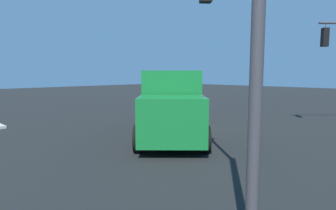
# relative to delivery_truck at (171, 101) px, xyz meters

# --- Properties ---
(ground_plane) EXTENTS (100.00, 100.00, 0.00)m
(ground_plane) POSITION_rel_delivery_truck_xyz_m (-0.12, -1.57, -1.56)
(ground_plane) COLOR black
(delivery_truck) EXTENTS (7.76, 7.92, 2.99)m
(delivery_truck) POSITION_rel_delivery_truck_xyz_m (0.00, 0.00, 0.00)
(delivery_truck) COLOR #146B2D
(delivery_truck) RESTS_ON ground
(traffic_light_secondary) EXTENTS (3.10, 2.69, 6.18)m
(traffic_light_secondary) POSITION_rel_delivery_truck_xyz_m (-6.62, 5.28, 2.48)
(traffic_light_secondary) COLOR #38383D
(traffic_light_secondary) RESTS_ON ground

